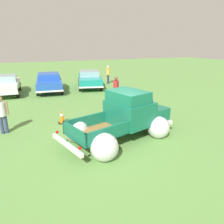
% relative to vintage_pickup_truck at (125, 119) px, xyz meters
% --- Properties ---
extents(ground_plane, '(80.00, 80.00, 0.00)m').
position_rel_vintage_pickup_truck_xyz_m(ground_plane, '(-0.37, -0.11, -0.76)').
color(ground_plane, '#609347').
extents(vintage_pickup_truck, '(4.97, 3.69, 1.96)m').
position_rel_vintage_pickup_truck_xyz_m(vintage_pickup_truck, '(0.00, 0.00, 0.00)').
color(vintage_pickup_truck, black).
rests_on(vintage_pickup_truck, ground).
extents(show_car_0, '(2.02, 4.21, 1.43)m').
position_rel_vintage_pickup_truck_xyz_m(show_car_0, '(-4.77, 10.38, 0.02)').
color(show_car_0, black).
rests_on(show_car_0, ground).
extents(show_car_1, '(2.43, 4.60, 1.43)m').
position_rel_vintage_pickup_truck_xyz_m(show_car_1, '(-1.64, 10.26, 0.03)').
color(show_car_1, black).
rests_on(show_car_1, ground).
extents(show_car_2, '(2.95, 4.90, 1.43)m').
position_rel_vintage_pickup_truck_xyz_m(show_car_2, '(1.80, 10.53, 0.03)').
color(show_car_2, black).
rests_on(show_car_2, ground).
extents(spectator_0, '(0.53, 0.35, 1.63)m').
position_rel_vintage_pickup_truck_xyz_m(spectator_0, '(-4.59, 2.34, 0.17)').
color(spectator_0, navy).
rests_on(spectator_0, ground).
extents(spectator_1, '(0.48, 0.48, 1.69)m').
position_rel_vintage_pickup_truck_xyz_m(spectator_1, '(3.96, 11.56, 0.21)').
color(spectator_1, navy).
rests_on(spectator_1, ground).
extents(spectator_2, '(0.40, 0.54, 1.76)m').
position_rel_vintage_pickup_truck_xyz_m(spectator_2, '(1.73, 4.73, 0.25)').
color(spectator_2, gray).
rests_on(spectator_2, ground).
extents(lane_cone_0, '(0.36, 0.36, 0.63)m').
position_rel_vintage_pickup_truck_xyz_m(lane_cone_0, '(-2.08, 2.62, -0.45)').
color(lane_cone_0, black).
rests_on(lane_cone_0, ground).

